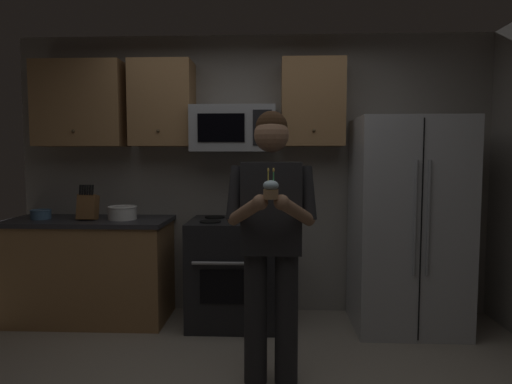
{
  "coord_description": "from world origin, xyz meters",
  "views": [
    {
      "loc": [
        0.22,
        -2.49,
        1.47
      ],
      "look_at": [
        0.1,
        0.31,
        1.25
      ],
      "focal_mm": 31.12,
      "sensor_mm": 36.0,
      "label": 1
    }
  ],
  "objects": [
    {
      "name": "wall_back",
      "position": [
        0.0,
        1.75,
        1.3
      ],
      "size": [
        4.4,
        0.1,
        2.6
      ],
      "primitive_type": "cube",
      "color": "gray",
      "rests_on": "ground"
    },
    {
      "name": "oven_range",
      "position": [
        -0.15,
        1.36,
        0.46
      ],
      "size": [
        0.76,
        0.7,
        0.93
      ],
      "color": "black",
      "rests_on": "ground"
    },
    {
      "name": "microwave",
      "position": [
        -0.15,
        1.48,
        1.72
      ],
      "size": [
        0.74,
        0.41,
        0.4
      ],
      "color": "#9EA0A5"
    },
    {
      "name": "refrigerator",
      "position": [
        1.35,
        1.32,
        0.9
      ],
      "size": [
        0.9,
        0.75,
        1.8
      ],
      "color": "#B7BABF",
      "rests_on": "ground"
    },
    {
      "name": "cabinet_row_upper",
      "position": [
        -0.72,
        1.53,
        1.95
      ],
      "size": [
        2.78,
        0.36,
        0.76
      ],
      "color": "#9E7247"
    },
    {
      "name": "counter_left",
      "position": [
        -1.45,
        1.38,
        0.46
      ],
      "size": [
        1.44,
        0.66,
        0.92
      ],
      "color": "#9E7247",
      "rests_on": "ground"
    },
    {
      "name": "knife_block",
      "position": [
        -1.43,
        1.33,
        1.04
      ],
      "size": [
        0.16,
        0.15,
        0.32
      ],
      "color": "brown",
      "rests_on": "counter_left"
    },
    {
      "name": "bowl_large_white",
      "position": [
        -1.13,
        1.36,
        0.98
      ],
      "size": [
        0.26,
        0.26,
        0.12
      ],
      "color": "white",
      "rests_on": "counter_left"
    },
    {
      "name": "bowl_small_colored",
      "position": [
        -1.87,
        1.36,
        0.96
      ],
      "size": [
        0.18,
        0.18,
        0.08
      ],
      "color": "#4C7299",
      "rests_on": "counter_left"
    },
    {
      "name": "person",
      "position": [
        0.19,
        0.3,
        1.0
      ],
      "size": [
        0.6,
        0.48,
        1.76
      ],
      "color": "#262628",
      "rests_on": "ground"
    },
    {
      "name": "cupcake",
      "position": [
        0.19,
        -0.03,
        1.29
      ],
      "size": [
        0.09,
        0.09,
        0.17
      ],
      "color": "#A87F56"
    }
  ]
}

